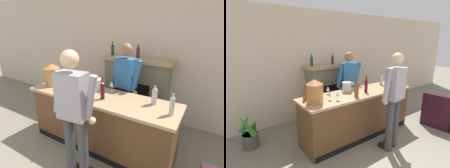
{
  "view_description": "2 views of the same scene",
  "coord_description": "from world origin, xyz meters",
  "views": [
    {
      "loc": [
        1.4,
        0.56,
        2.07
      ],
      "look_at": [
        -0.19,
        3.21,
        0.99
      ],
      "focal_mm": 28.0,
      "sensor_mm": 36.0,
      "label": 1
    },
    {
      "loc": [
        -2.49,
        0.1,
        2.0
      ],
      "look_at": [
        -0.37,
        3.1,
        1.08
      ],
      "focal_mm": 28.0,
      "sensor_mm": 36.0,
      "label": 2
    }
  ],
  "objects": [
    {
      "name": "wine_bottle_chardonnay_pale",
      "position": [
        1.03,
        2.65,
        1.1
      ],
      "size": [
        0.06,
        0.06,
        0.33
      ],
      "color": "#A6BBB2",
      "rests_on": "bar_counter"
    },
    {
      "name": "copper_dispenser",
      "position": [
        -1.16,
        2.67,
        1.16
      ],
      "size": [
        0.29,
        0.33,
        0.41
      ],
      "color": "#BE7438",
      "rests_on": "bar_counter"
    },
    {
      "name": "wine_bottle_burgundy_dark",
      "position": [
        0.0,
        2.61,
        1.11
      ],
      "size": [
        0.07,
        0.07,
        0.34
      ],
      "color": "#550F13",
      "rests_on": "bar_counter"
    },
    {
      "name": "fireplace_stone",
      "position": [
        0.01,
        3.9,
        0.71
      ],
      "size": [
        1.51,
        0.52,
        1.69
      ],
      "color": "gray",
      "rests_on": "ground_plane"
    },
    {
      "name": "ice_bucket_steel",
      "position": [
        -0.3,
        2.87,
        1.06
      ],
      "size": [
        0.21,
        0.21,
        0.2
      ],
      "color": "silver",
      "rests_on": "bar_counter"
    },
    {
      "name": "person_customer",
      "position": [
        0.04,
        1.93,
        1.0
      ],
      "size": [
        0.65,
        0.34,
        1.8
      ],
      "color": "#3B3B3F",
      "rests_on": "ground_plane"
    },
    {
      "name": "wine_glass_front_left",
      "position": [
        -0.71,
        2.96,
        1.06
      ],
      "size": [
        0.07,
        0.07,
        0.15
      ],
      "color": "silver",
      "rests_on": "bar_counter"
    },
    {
      "name": "wall_back_panel",
      "position": [
        0.0,
        4.16,
        1.38
      ],
      "size": [
        12.0,
        0.07,
        2.75
      ],
      "color": "beige",
      "rests_on": "ground_plane"
    },
    {
      "name": "wine_bottle_cabernet_heavy",
      "position": [
        -0.94,
        2.84,
        1.09
      ],
      "size": [
        0.07,
        0.07,
        0.3
      ],
      "color": "maroon",
      "rests_on": "bar_counter"
    },
    {
      "name": "wine_bottle_riesling_slim",
      "position": [
        0.74,
        2.84,
        1.1
      ],
      "size": [
        0.08,
        0.08,
        0.31
      ],
      "color": "#ACABB7",
      "rests_on": "bar_counter"
    },
    {
      "name": "wine_glass_front_right",
      "position": [
        -0.05,
        2.96,
        1.09
      ],
      "size": [
        0.08,
        0.08,
        0.18
      ],
      "color": "silver",
      "rests_on": "bar_counter"
    },
    {
      "name": "wine_bottle_port_short",
      "position": [
        -1.24,
        2.9,
        1.08
      ],
      "size": [
        0.08,
        0.08,
        0.27
      ],
      "color": "brown",
      "rests_on": "bar_counter"
    },
    {
      "name": "armchair_black",
      "position": [
        1.89,
        1.8,
        0.27
      ],
      "size": [
        1.01,
        0.93,
        0.8
      ],
      "color": "black",
      "rests_on": "ground_plane"
    },
    {
      "name": "potted_plant_corner",
      "position": [
        -2.13,
        3.51,
        0.27
      ],
      "size": [
        0.41,
        0.46,
        0.75
      ],
      "color": "#4A4C41",
      "rests_on": "ground_plane"
    },
    {
      "name": "wine_bottle_merlot_tall",
      "position": [
        -0.36,
        2.5,
        1.11
      ],
      "size": [
        0.08,
        0.08,
        0.34
      ],
      "color": "brown",
      "rests_on": "bar_counter"
    },
    {
      "name": "wine_glass_back_row",
      "position": [
        -0.88,
        2.62,
        1.07
      ],
      "size": [
        0.07,
        0.07,
        0.16
      ],
      "color": "silver",
      "rests_on": "bar_counter"
    },
    {
      "name": "bar_counter",
      "position": [
        -0.12,
        2.69,
        0.48
      ],
      "size": [
        2.57,
        0.73,
        0.96
      ],
      "color": "brown",
      "rests_on": "ground_plane"
    },
    {
      "name": "person_bartender",
      "position": [
        0.07,
        3.26,
        0.97
      ],
      "size": [
        0.65,
        0.35,
        1.75
      ],
      "color": "#282A2A",
      "rests_on": "ground_plane"
    },
    {
      "name": "wine_glass_by_dispenser",
      "position": [
        -0.78,
        2.53,
        1.08
      ],
      "size": [
        0.09,
        0.09,
        0.16
      ],
      "color": "silver",
      "rests_on": "bar_counter"
    }
  ]
}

